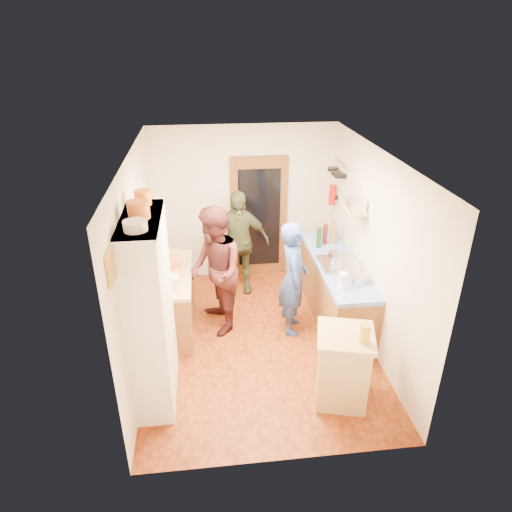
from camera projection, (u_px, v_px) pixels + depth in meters
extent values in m
cube|color=#923E16|center=(259.00, 341.00, 6.37)|extent=(3.00, 4.00, 0.02)
cube|color=silver|center=(259.00, 154.00, 5.21)|extent=(3.00, 4.00, 0.02)
cube|color=beige|center=(244.00, 204.00, 7.58)|extent=(3.00, 0.02, 2.60)
cube|color=beige|center=(287.00, 357.00, 4.00)|extent=(3.00, 0.02, 2.60)
cube|color=beige|center=(138.00, 263.00, 5.63)|extent=(0.02, 4.00, 2.60)
cube|color=beige|center=(373.00, 251.00, 5.95)|extent=(0.02, 4.00, 2.60)
cube|color=brown|center=(259.00, 218.00, 7.68)|extent=(0.95, 0.06, 2.10)
cube|color=black|center=(259.00, 219.00, 7.65)|extent=(0.70, 0.02, 1.70)
cube|color=white|center=(151.00, 311.00, 5.02)|extent=(0.40, 1.20, 2.20)
cube|color=white|center=(140.00, 220.00, 4.55)|extent=(0.40, 1.14, 0.04)
cylinder|color=white|center=(135.00, 226.00, 4.23)|extent=(0.22, 0.22, 0.09)
cylinder|color=orange|center=(139.00, 210.00, 4.50)|extent=(0.22, 0.22, 0.17)
cylinder|color=orange|center=(143.00, 198.00, 4.85)|extent=(0.17, 0.17, 0.16)
cube|color=brown|center=(171.00, 303.00, 6.45)|extent=(0.60, 1.40, 0.85)
cube|color=tan|center=(168.00, 275.00, 6.25)|extent=(0.64, 1.44, 0.05)
cube|color=white|center=(169.00, 283.00, 5.80)|extent=(0.25, 0.17, 0.18)
cylinder|color=white|center=(163.00, 273.00, 6.06)|extent=(0.18, 0.18, 0.17)
cylinder|color=orange|center=(174.00, 265.00, 6.37)|extent=(0.21, 0.21, 0.09)
cube|color=tan|center=(171.00, 253.00, 6.78)|extent=(0.34, 0.28, 0.02)
cube|color=brown|center=(335.00, 291.00, 6.75)|extent=(0.60, 2.20, 0.84)
cube|color=#0535BB|center=(337.00, 264.00, 6.55)|extent=(0.62, 2.22, 0.06)
cube|color=silver|center=(340.00, 264.00, 6.43)|extent=(0.55, 0.58, 0.04)
cylinder|color=silver|center=(335.00, 257.00, 6.45)|extent=(0.21, 0.21, 0.13)
cylinder|color=#143F14|center=(319.00, 238.00, 6.92)|extent=(0.10, 0.10, 0.31)
cylinder|color=#591419|center=(325.00, 234.00, 7.05)|extent=(0.09, 0.09, 0.31)
cylinder|color=olive|center=(333.00, 233.00, 7.06)|extent=(0.09, 0.09, 0.33)
cylinder|color=white|center=(343.00, 281.00, 5.81)|extent=(0.11, 0.11, 0.23)
cylinder|color=silver|center=(358.00, 278.00, 5.99)|extent=(0.32, 0.32, 0.10)
cube|color=tan|center=(343.00, 369.00, 5.17)|extent=(0.67, 0.67, 0.86)
cube|color=tan|center=(346.00, 336.00, 4.97)|extent=(0.76, 0.76, 0.05)
cube|color=white|center=(341.00, 332.00, 5.02)|extent=(0.41, 0.36, 0.02)
cylinder|color=#AD9E2D|center=(365.00, 334.00, 4.78)|extent=(0.13, 0.13, 0.22)
cylinder|color=silver|center=(341.00, 164.00, 6.97)|extent=(0.02, 0.65, 0.02)
cylinder|color=black|center=(340.00, 176.00, 6.86)|extent=(0.18, 0.18, 0.05)
cylinder|color=black|center=(336.00, 173.00, 7.05)|extent=(0.16, 0.16, 0.05)
cylinder|color=black|center=(333.00, 169.00, 7.23)|extent=(0.17, 0.17, 0.05)
cube|color=tan|center=(355.00, 210.00, 6.16)|extent=(0.26, 0.42, 0.03)
cube|color=silver|center=(356.00, 204.00, 6.12)|extent=(0.24, 0.31, 0.15)
cube|color=black|center=(336.00, 198.00, 7.39)|extent=(0.06, 0.10, 0.04)
cylinder|color=red|center=(332.00, 195.00, 7.36)|extent=(0.11, 0.11, 0.32)
cube|color=gold|center=(111.00, 267.00, 3.92)|extent=(0.03, 0.25, 0.30)
imported|color=#2C428A|center=(296.00, 279.00, 6.24)|extent=(0.47, 0.64, 1.65)
imported|color=#441C1C|center=(216.00, 270.00, 6.28)|extent=(0.86, 1.01, 1.84)
imported|color=#3C3F25|center=(239.00, 243.00, 7.24)|extent=(1.01, 0.42, 1.72)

